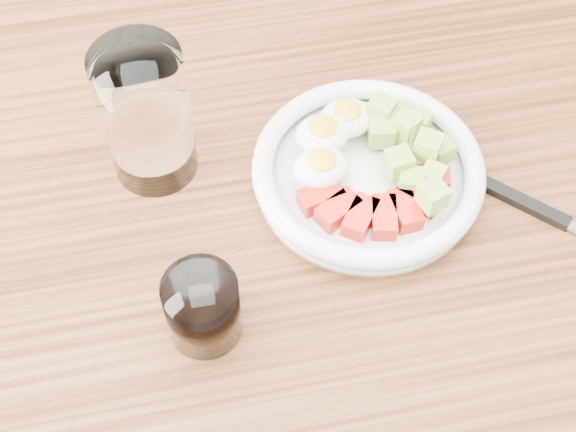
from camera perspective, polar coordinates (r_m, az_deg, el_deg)
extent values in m
cube|color=brown|center=(0.77, 0.88, -2.57)|extent=(1.50, 0.90, 0.04)
cylinder|color=white|center=(0.79, 5.64, 2.66)|extent=(0.22, 0.22, 0.01)
torus|color=white|center=(0.77, 5.74, 3.39)|extent=(0.22, 0.22, 0.02)
cube|color=red|center=(0.75, 2.36, 1.36)|extent=(0.05, 0.03, 0.02)
cube|color=red|center=(0.74, 3.59, 0.42)|extent=(0.05, 0.04, 0.02)
cube|color=red|center=(0.74, 5.17, -0.09)|extent=(0.04, 0.05, 0.02)
cube|color=red|center=(0.74, 6.83, -0.08)|extent=(0.03, 0.05, 0.02)
cube|color=red|center=(0.75, 8.30, 0.44)|extent=(0.03, 0.04, 0.02)
cube|color=red|center=(0.76, 9.36, 1.38)|extent=(0.04, 0.05, 0.02)
cube|color=red|center=(0.77, 9.86, 2.58)|extent=(0.05, 0.03, 0.02)
ellipsoid|color=white|center=(0.78, 2.47, 5.82)|extent=(0.05, 0.05, 0.03)
ellipsoid|color=yellow|center=(0.77, 2.51, 6.37)|extent=(0.03, 0.03, 0.01)
ellipsoid|color=white|center=(0.80, 4.19, 6.95)|extent=(0.05, 0.05, 0.03)
ellipsoid|color=yellow|center=(0.79, 4.24, 7.51)|extent=(0.03, 0.03, 0.01)
ellipsoid|color=white|center=(0.76, 2.37, 3.46)|extent=(0.05, 0.05, 0.03)
ellipsoid|color=yellow|center=(0.75, 2.40, 4.00)|extent=(0.03, 0.03, 0.01)
cube|color=#96BC48|center=(0.79, 10.82, 4.61)|extent=(0.03, 0.03, 0.02)
cube|color=#96BC48|center=(0.80, 7.41, 7.01)|extent=(0.03, 0.03, 0.02)
cube|color=#96BC48|center=(0.74, 10.26, 1.43)|extent=(0.03, 0.03, 0.02)
cube|color=#96BC48|center=(0.76, 10.25, 2.84)|extent=(0.03, 0.03, 0.02)
cube|color=#96BC48|center=(0.79, 6.80, 6.21)|extent=(0.02, 0.02, 0.02)
cube|color=#96BC48|center=(0.76, 7.89, 3.78)|extent=(0.03, 0.03, 0.02)
cube|color=#96BC48|center=(0.81, 5.56, 7.00)|extent=(0.02, 0.02, 0.02)
cube|color=#96BC48|center=(0.79, 8.37, 6.23)|extent=(0.03, 0.03, 0.02)
cube|color=#96BC48|center=(0.76, 8.72, 2.40)|extent=(0.03, 0.03, 0.02)
cube|color=#96BC48|center=(0.77, 9.91, 4.91)|extent=(0.03, 0.03, 0.02)
cube|color=#96BC48|center=(0.81, 6.30, 6.57)|extent=(0.03, 0.03, 0.02)
cube|color=#96BC48|center=(0.81, 9.37, 6.66)|extent=(0.03, 0.03, 0.02)
cube|color=#96BC48|center=(0.79, 6.67, 5.95)|extent=(0.03, 0.03, 0.02)
cube|color=#96BC48|center=(0.80, 6.67, 7.50)|extent=(0.03, 0.03, 0.02)
cube|color=#96BC48|center=(0.78, 8.48, 6.43)|extent=(0.03, 0.03, 0.02)
cube|color=black|center=(0.80, 16.31, 0.98)|extent=(0.08, 0.08, 0.01)
cylinder|color=white|center=(0.75, -10.04, 7.06)|extent=(0.08, 0.08, 0.15)
cylinder|color=white|center=(0.68, -6.09, -6.52)|extent=(0.06, 0.06, 0.07)
cylinder|color=black|center=(0.68, -6.07, -6.59)|extent=(0.06, 0.06, 0.06)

